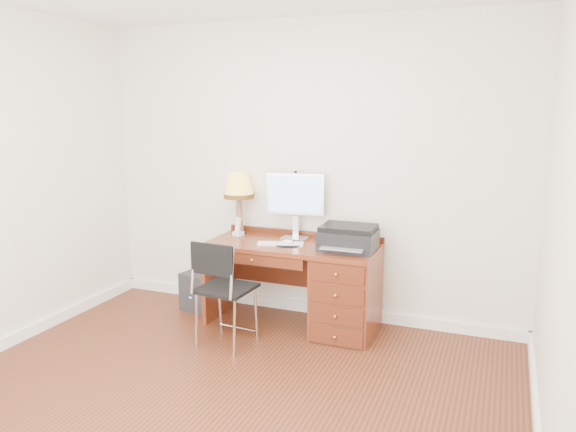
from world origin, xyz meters
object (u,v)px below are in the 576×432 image
at_px(leg_lamp, 239,189).
at_px(chair, 222,283).
at_px(desk, 327,284).
at_px(monitor, 296,198).
at_px(printer, 348,238).
at_px(phone, 238,230).
at_px(equipment_box, 202,290).

distance_m(leg_lamp, chair, 1.05).
bearing_deg(desk, chair, -137.15).
distance_m(desk, chair, 0.95).
bearing_deg(monitor, printer, -29.61).
bearing_deg(phone, desk, 8.69).
height_order(phone, equipment_box, phone).
bearing_deg(chair, leg_lamp, 110.05).
height_order(printer, chair, printer).
xyz_separation_m(desk, printer, (0.19, -0.02, 0.44)).
height_order(monitor, equipment_box, monitor).
xyz_separation_m(leg_lamp, equipment_box, (-0.36, -0.11, -1.00)).
distance_m(printer, equipment_box, 1.61).
xyz_separation_m(monitor, phone, (-0.54, -0.09, -0.33)).
bearing_deg(chair, equipment_box, 134.67).
relative_size(printer, phone, 2.75).
height_order(chair, equipment_box, chair).
bearing_deg(chair, phone, 110.12).
height_order(desk, leg_lamp, leg_lamp).
bearing_deg(chair, desk, 46.66).
distance_m(printer, leg_lamp, 1.17).
height_order(printer, leg_lamp, leg_lamp).
relative_size(printer, equipment_box, 1.29).
xyz_separation_m(monitor, leg_lamp, (-0.56, -0.03, 0.05)).
height_order(printer, equipment_box, printer).
height_order(printer, phone, printer).
bearing_deg(chair, monitor, 72.53).
bearing_deg(printer, phone, 172.74).
relative_size(leg_lamp, chair, 0.65).
bearing_deg(desk, printer, -4.75).
bearing_deg(leg_lamp, desk, -10.09).
height_order(monitor, printer, monitor).
distance_m(desk, leg_lamp, 1.21).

